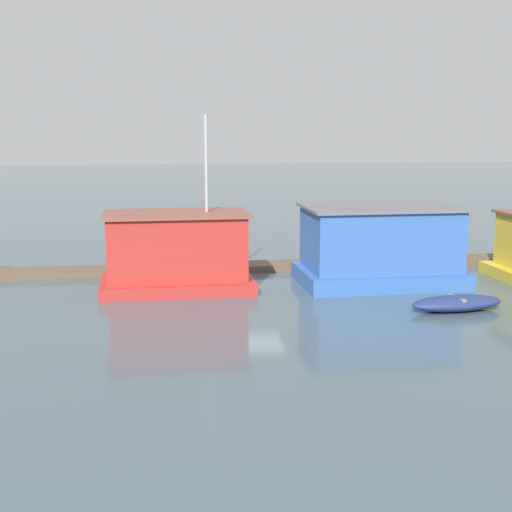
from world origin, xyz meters
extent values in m
plane|color=#475B66|center=(0.00, 0.00, 0.00)|extent=(200.00, 200.00, 0.00)
cube|color=brown|center=(0.00, 3.18, 0.15)|extent=(42.40, 1.47, 0.30)
cube|color=red|center=(-3.07, -0.22, 0.24)|extent=(5.99, 3.57, 0.47)
cube|color=red|center=(-3.07, -0.22, 1.72)|extent=(5.35, 2.92, 2.51)
cube|color=brown|center=(-3.07, -0.22, 3.04)|extent=(5.65, 3.22, 0.12)
cylinder|color=#B2B2B7|center=(-1.85, -0.22, 4.99)|extent=(0.12, 0.12, 3.79)
cube|color=#3866B7|center=(5.24, -0.51, 0.33)|extent=(6.56, 4.13, 0.65)
cube|color=#3866B7|center=(5.24, -0.51, 1.89)|extent=(5.96, 3.53, 2.47)
cube|color=slate|center=(5.24, -0.51, 3.18)|extent=(6.26, 3.83, 0.12)
ellipsoid|color=navy|center=(6.52, -5.19, 0.27)|extent=(3.53, 1.58, 0.55)
cube|color=#997F60|center=(6.52, -5.19, 0.46)|extent=(0.26, 1.08, 0.08)
camera|label=1|loc=(-4.31, -28.22, 6.38)|focal=50.00mm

